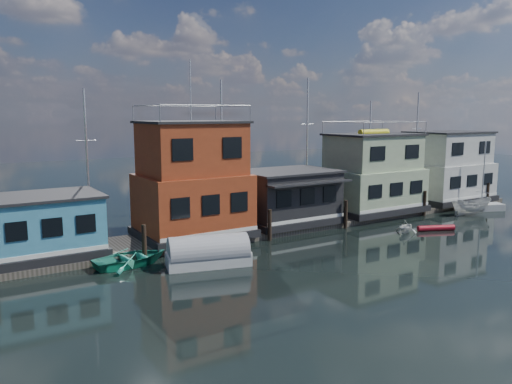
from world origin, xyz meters
TOP-DOWN VIEW (x-y plane):
  - ground at (0.00, 0.00)m, footprint 160.00×160.00m
  - dock at (0.00, 12.00)m, footprint 48.00×5.00m
  - houseboat_blue at (-18.00, 12.00)m, footprint 6.40×4.90m
  - houseboat_red at (-8.50, 12.00)m, footprint 7.40×5.90m
  - houseboat_dark at (-0.50, 11.98)m, footprint 7.40×6.10m
  - houseboat_green at (8.50, 12.00)m, footprint 8.40×5.90m
  - houseboat_white at (18.50, 12.00)m, footprint 8.40×5.90m
  - pilings at (-0.33, 9.20)m, footprint 42.28×0.28m
  - background_masts at (4.76, 18.00)m, footprint 36.40×0.16m
  - dinghy_teal at (-13.99, 8.69)m, footprint 4.74×3.64m
  - dinghy_white at (5.91, 5.84)m, footprint 2.20×2.03m
  - motorboat at (15.80, 7.28)m, footprint 4.11×2.45m
  - red_kayak at (8.28, 5.00)m, footprint 2.85×1.51m
  - day_sailer at (18.41, 8.07)m, footprint 4.21×2.76m
  - tarp_runabout at (-10.21, 6.26)m, footprint 5.11×3.04m

SIDE VIEW (x-z plane):
  - ground at x=0.00m, z-range 0.00..0.00m
  - dock at x=0.00m, z-range 0.00..0.40m
  - red_kayak at x=8.28m, z-range 0.00..0.43m
  - day_sailer at x=18.41m, z-range -2.77..3.54m
  - dinghy_teal at x=-13.99m, z-range 0.00..0.91m
  - dinghy_white at x=5.91m, z-range 0.00..0.96m
  - tarp_runabout at x=-10.21m, z-range -0.25..1.70m
  - motorboat at x=15.80m, z-range 0.00..1.49m
  - pilings at x=-0.33m, z-range 0.00..2.20m
  - houseboat_blue at x=-18.00m, z-range 0.38..4.04m
  - houseboat_dark at x=-0.50m, z-range 0.39..4.45m
  - houseboat_white at x=18.50m, z-range 0.21..6.87m
  - houseboat_green at x=8.50m, z-range 0.03..7.06m
  - houseboat_red at x=-8.50m, z-range -1.83..10.03m
  - background_masts at x=4.76m, z-range -0.45..11.55m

